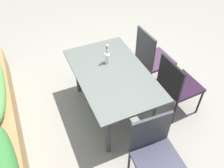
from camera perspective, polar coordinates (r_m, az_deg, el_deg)
The scene contains 7 objects.
ground_plane at distance 3.59m, azimuth -1.83°, elevation -5.87°, with size 12.00×12.00×0.00m, color gray.
dining_table at distance 3.07m, azimuth -0.00°, elevation 1.71°, with size 1.46×0.90×0.75m.
chair_end_left at distance 2.59m, azimuth 10.41°, elevation -15.86°, with size 0.50×0.50×0.93m.
chair_near_right at distance 3.69m, azimuth 9.52°, elevation 6.64°, with size 0.50×0.50×0.99m.
chair_near_left at distance 3.31m, azimuth 15.44°, elevation 0.10°, with size 0.51×0.51×0.93m.
flower_vase at distance 3.13m, azimuth -1.18°, elevation 6.71°, with size 0.07×0.07×0.29m.
planter_box at distance 3.19m, azimuth -25.37°, elevation -10.86°, with size 3.48×0.39×0.75m.
Camera 1 is at (-2.17, 0.84, 2.74)m, focal length 37.62 mm.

